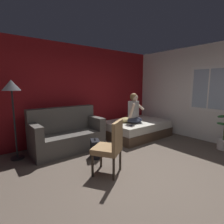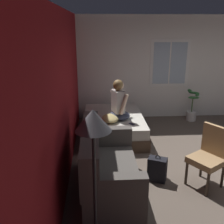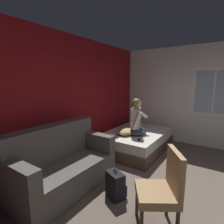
# 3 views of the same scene
# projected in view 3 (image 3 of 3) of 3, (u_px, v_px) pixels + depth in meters

# --- Properties ---
(wall_back_accent) EXTENTS (10.73, 0.16, 2.70)m
(wall_back_accent) POSITION_uv_depth(u_px,v_px,m) (58.00, 102.00, 3.51)
(wall_back_accent) COLOR maroon
(wall_back_accent) RESTS_ON ground
(bed) EXTENTS (1.92, 1.36, 0.48)m
(bed) POSITION_uv_depth(u_px,v_px,m) (136.00, 141.00, 4.52)
(bed) COLOR #4C3828
(bed) RESTS_ON ground
(couch) EXTENTS (1.70, 0.83, 1.04)m
(couch) POSITION_uv_depth(u_px,v_px,m) (62.00, 165.00, 2.86)
(couch) COLOR #514C47
(couch) RESTS_ON ground
(side_chair) EXTENTS (0.64, 0.64, 0.98)m
(side_chair) POSITION_uv_depth(u_px,v_px,m) (163.00, 187.00, 2.03)
(side_chair) COLOR #382D23
(side_chair) RESTS_ON ground
(person_seated) EXTENTS (0.63, 0.58, 0.88)m
(person_seated) POSITION_uv_depth(u_px,v_px,m) (137.00, 120.00, 4.20)
(person_seated) COLOR #383D51
(person_seated) RESTS_ON bed
(backpack) EXTENTS (0.32, 0.35, 0.46)m
(backpack) POSITION_uv_depth(u_px,v_px,m) (116.00, 185.00, 2.66)
(backpack) COLOR black
(backpack) RESTS_ON ground
(throw_pillow) EXTENTS (0.49, 0.37, 0.14)m
(throw_pillow) POSITION_uv_depth(u_px,v_px,m) (126.00, 132.00, 4.22)
(throw_pillow) COLOR tan
(throw_pillow) RESTS_ON bed
(cell_phone) EXTENTS (0.16, 0.13, 0.01)m
(cell_phone) POSITION_uv_depth(u_px,v_px,m) (139.00, 140.00, 3.84)
(cell_phone) COLOR black
(cell_phone) RESTS_ON bed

